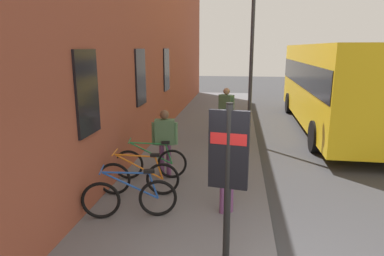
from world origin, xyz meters
The scene contains 12 objects.
ground centered at (6.00, -1.00, 0.00)m, with size 60.00×60.00×0.00m, color #38383A.
sidewalk_pavement centered at (8.00, 1.75, 0.06)m, with size 24.00×3.50×0.12m, color slate.
station_facade centered at (8.99, 3.80, 3.84)m, with size 22.00×0.65×7.68m.
bicycle_by_door centered at (1.63, 2.61, 0.51)m, with size 0.58×1.74×0.97m.
bicycle_end_of_row centered at (2.62, 2.74, 0.51)m, with size 0.48×1.76×0.97m.
bicycle_under_window centered at (3.57, 2.73, 0.51)m, with size 0.53×1.75×0.97m.
transit_info_sign centered at (0.46, 0.78, 1.72)m, with size 0.16×0.56×2.40m.
city_bus centered at (10.12, -3.00, 1.92)m, with size 10.54×2.77×3.35m.
pedestrian_crossing_street centered at (7.83, 1.10, 1.19)m, with size 0.48×0.57×1.75m.
pedestrian_near_bus centered at (2.07, 0.84, 1.10)m, with size 0.42×0.55×1.61m.
pedestrian_by_facade centered at (3.79, 2.41, 1.13)m, with size 0.31×0.62×1.66m.
street_lamp centered at (7.40, 0.30, 3.04)m, with size 0.28×0.28×4.89m.
Camera 1 is at (-3.95, 0.67, 3.22)m, focal length 31.58 mm.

